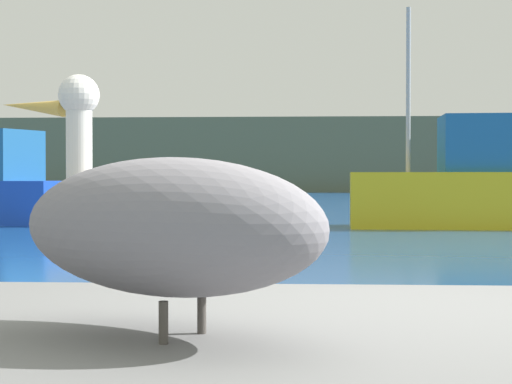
% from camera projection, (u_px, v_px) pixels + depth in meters
% --- Properties ---
extents(hillside_backdrop, '(140.00, 13.83, 6.52)m').
position_uv_depth(hillside_backdrop, '(310.00, 157.00, 78.17)').
color(hillside_backdrop, '#5B664C').
rests_on(hillside_backdrop, ground).
extents(pelican, '(1.33, 1.05, 0.87)m').
position_uv_depth(pelican, '(167.00, 224.00, 2.69)').
color(pelican, gray).
rests_on(pelican, pier_dock).
extents(fishing_boat_teal, '(5.16, 3.29, 4.38)m').
position_uv_depth(fishing_boat_teal, '(485.00, 184.00, 41.78)').
color(fishing_boat_teal, teal).
rests_on(fishing_boat_teal, ground).
extents(fishing_boat_yellow, '(7.60, 2.54, 5.77)m').
position_uv_depth(fishing_boat_yellow, '(495.00, 187.00, 21.61)').
color(fishing_boat_yellow, yellow).
rests_on(fishing_boat_yellow, ground).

